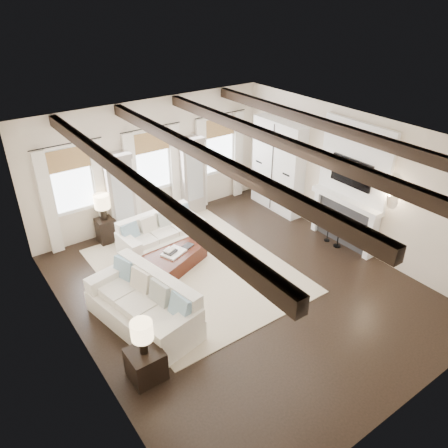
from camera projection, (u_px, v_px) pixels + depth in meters
ground at (240, 288)px, 9.18m from camera, size 7.50×7.50×0.00m
room_shell at (244, 183)px, 9.26m from camera, size 6.54×7.54×3.22m
area_rug at (195, 270)px, 9.72m from camera, size 3.66×4.54×0.02m
sofa_back at (161, 235)px, 10.38m from camera, size 2.06×1.04×0.86m
sofa_left at (146, 306)px, 8.06m from camera, size 1.46×2.45×0.98m
ottoman at (172, 259)px, 9.79m from camera, size 1.68×1.37×0.38m
tray at (174, 253)px, 9.62m from camera, size 0.60×0.54×0.04m
book_lower at (171, 251)px, 9.59m from camera, size 0.31×0.28×0.04m
book_upper at (169, 250)px, 9.58m from camera, size 0.27×0.24×0.03m
book_loose at (188, 246)px, 9.88m from camera, size 0.29×0.26×0.03m
side_table_front at (146, 364)px, 7.01m from camera, size 0.54×0.54×0.54m
lamp_front at (142, 332)px, 6.68m from camera, size 0.35×0.35×0.61m
side_table_back at (106, 230)px, 10.65m from camera, size 0.41×0.41×0.62m
lamp_back at (102, 203)px, 10.28m from camera, size 0.37×0.37×0.64m
candlestick_near at (339, 234)px, 10.42m from camera, size 0.18×0.18×0.87m
candlestick_far at (328, 230)px, 10.69m from camera, size 0.14×0.14×0.70m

